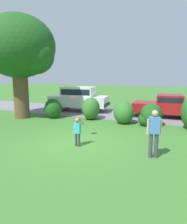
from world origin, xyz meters
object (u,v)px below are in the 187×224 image
at_px(parked_sedan, 166,105).
at_px(oak_tree_large, 21,50).
at_px(parked_suv, 79,98).
at_px(frisbee, 74,97).
at_px(child_thrower, 77,129).
at_px(adult_onlooker, 154,131).

bearing_deg(parked_sedan, oak_tree_large, -156.28).
distance_m(parked_sedan, parked_suv, 6.57).
distance_m(oak_tree_large, frisbee, 6.72).
bearing_deg(oak_tree_large, parked_suv, 58.90).
xyz_separation_m(parked_suv, child_thrower, (3.79, -7.42, -0.36)).
relative_size(parked_suv, child_thrower, 3.81).
bearing_deg(frisbee, parked_suv, 115.80).
height_order(frisbee, adult_onlooker, frisbee).
xyz_separation_m(parked_sedan, frisbee, (-3.33, -6.86, 1.12)).
xyz_separation_m(parked_sedan, child_thrower, (-2.78, -7.59, -0.13)).
bearing_deg(frisbee, adult_onlooker, -11.56).
xyz_separation_m(oak_tree_large, child_thrower, (6.02, -3.72, -3.75)).
height_order(parked_sedan, adult_onlooker, adult_onlooker).
relative_size(parked_sedan, child_thrower, 3.54).
bearing_deg(frisbee, parked_sedan, 64.12).
height_order(oak_tree_large, adult_onlooker, oak_tree_large).
bearing_deg(parked_suv, frisbee, -64.20).
distance_m(frisbee, adult_onlooker, 3.83).
height_order(oak_tree_large, frisbee, oak_tree_large).
bearing_deg(parked_sedan, adult_onlooker, -87.79).
bearing_deg(frisbee, oak_tree_large, 151.28).
relative_size(frisbee, adult_onlooker, 0.16).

